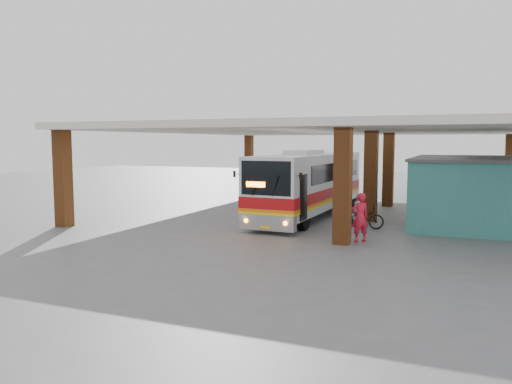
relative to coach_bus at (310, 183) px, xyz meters
The scene contains 8 objects.
ground 3.66m from the coach_bus, 87.96° to the right, with size 90.00×90.00×0.00m, color #515154.
brick_columns 2.39m from the coach_bus, 48.74° to the left, with size 20.10×21.60×4.35m.
canopy_roof 4.34m from the coach_bus, 79.31° to the left, with size 21.00×23.00×0.30m, color silver.
shop_building 7.65m from the coach_bus, ahead, with size 5.20×8.20×3.11m.
coach_bus is the anchor object (origin of this frame).
motorcycle 4.33m from the coach_bus, 40.72° to the right, with size 0.69×1.97×1.03m, color black.
pedestrian 6.73m from the coach_bus, 56.79° to the right, with size 0.69×0.45×1.89m, color red.
red_chair 5.98m from the coach_bus, 26.73° to the left, with size 0.51×0.51×0.86m.
Camera 1 is at (7.15, -21.28, 3.82)m, focal length 35.00 mm.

